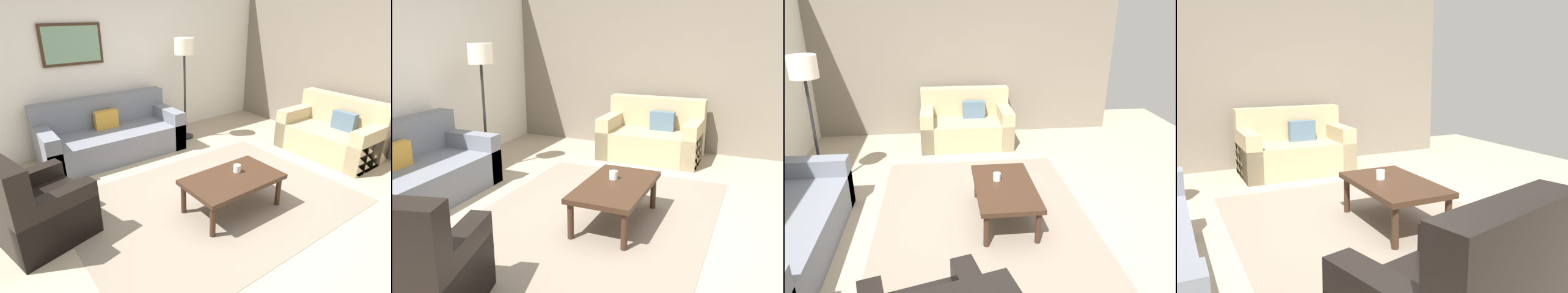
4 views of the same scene
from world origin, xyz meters
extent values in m
plane|color=tan|center=(0.00, 0.00, 0.00)|extent=(8.00, 8.00, 0.00)
cube|color=silver|center=(0.00, 2.60, 1.40)|extent=(6.00, 0.12, 2.80)
cube|color=slate|center=(3.00, 0.00, 1.40)|extent=(0.12, 5.20, 2.80)
cube|color=gray|center=(0.00, 0.00, 0.00)|extent=(3.23, 2.35, 0.01)
cube|color=slate|center=(-0.42, 1.98, 0.21)|extent=(2.12, 0.95, 0.42)
cube|color=slate|center=(-0.42, 2.33, 0.44)|extent=(2.12, 0.24, 0.88)
cube|color=slate|center=(-1.38, 1.98, 0.31)|extent=(0.20, 0.95, 0.62)
cube|color=slate|center=(0.54, 1.98, 0.31)|extent=(0.20, 0.95, 0.62)
cube|color=gold|center=(-0.44, 2.11, 0.56)|extent=(0.36, 0.12, 0.28)
cube|color=tan|center=(2.36, 0.02, 0.21)|extent=(0.88, 1.46, 0.42)
cube|color=tan|center=(2.68, 0.02, 0.44)|extent=(0.24, 1.46, 0.88)
cube|color=tan|center=(2.36, 0.65, 0.31)|extent=(0.88, 0.20, 0.62)
cube|color=tan|center=(2.36, -0.61, 0.31)|extent=(0.88, 0.20, 0.62)
cube|color=slate|center=(2.46, -0.12, 0.56)|extent=(0.12, 0.36, 0.28)
cube|color=black|center=(-1.77, 0.54, 0.22)|extent=(0.97, 0.97, 0.44)
cube|color=black|center=(-2.06, 0.46, 0.47)|extent=(0.39, 0.82, 0.95)
cube|color=black|center=(-1.69, 0.23, 0.30)|extent=(0.81, 0.35, 0.60)
cube|color=black|center=(-1.85, 0.85, 0.30)|extent=(0.81, 0.35, 0.60)
cylinder|color=#382316|center=(-0.42, -0.49, 0.18)|extent=(0.06, 0.06, 0.36)
cylinder|color=#382316|center=(0.56, -0.49, 0.18)|extent=(0.06, 0.06, 0.36)
cylinder|color=#382316|center=(-0.42, 0.03, 0.18)|extent=(0.06, 0.06, 0.36)
cylinder|color=#382316|center=(0.56, 0.03, 0.18)|extent=(0.06, 0.06, 0.36)
cube|color=#382316|center=(0.07, -0.23, 0.39)|extent=(1.10, 0.64, 0.05)
cylinder|color=white|center=(0.20, -0.17, 0.45)|extent=(0.08, 0.08, 0.09)
cylinder|color=black|center=(0.93, 1.95, 0.01)|extent=(0.28, 0.28, 0.03)
cylinder|color=#262626|center=(0.93, 1.95, 0.72)|extent=(0.04, 0.04, 1.45)
cylinder|color=beige|center=(0.93, 1.95, 1.58)|extent=(0.32, 0.32, 0.26)
cube|color=#382316|center=(-0.68, 2.52, 1.66)|extent=(0.89, 0.04, 0.59)
cube|color=gray|center=(-0.68, 2.50, 1.66)|extent=(0.81, 0.01, 0.51)
camera|label=1|loc=(-2.14, -2.55, 2.15)|focal=29.70mm
camera|label=2|loc=(-3.59, -1.52, 1.88)|focal=38.52mm
camera|label=3|loc=(-3.50, 0.42, 2.35)|focal=34.54mm
camera|label=4|loc=(-3.20, 1.63, 1.47)|focal=38.99mm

